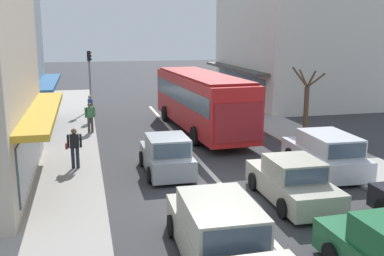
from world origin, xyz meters
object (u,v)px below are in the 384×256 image
sedan_queue_far_back (292,182)px  street_tree_right (306,107)px  wagon_adjacent_lane_lead (217,231)px  hatchback_queue_gap_filler (167,156)px  traffic_light_downstreet (90,71)px  parked_wagon_kerb_second (326,153)px  pedestrian_far_walker (90,116)px  city_bus (201,98)px  pedestrian_with_handbag_near (74,146)px  pedestrian_browsing_midblock (90,107)px

sedan_queue_far_back → street_tree_right: bearing=59.8°
wagon_adjacent_lane_lead → street_tree_right: size_ratio=1.19×
hatchback_queue_gap_filler → traffic_light_downstreet: size_ratio=0.88×
parked_wagon_kerb_second → pedestrian_far_walker: pedestrian_far_walker is taller
traffic_light_downstreet → pedestrian_far_walker: 7.50m
street_tree_right → pedestrian_far_walker: 11.29m
city_bus → traffic_light_downstreet: size_ratio=2.61×
traffic_light_downstreet → pedestrian_with_handbag_near: bearing=-93.8°
parked_wagon_kerb_second → street_tree_right: (1.48, 4.60, 1.06)m
wagon_adjacent_lane_lead → pedestrian_browsing_midblock: pedestrian_browsing_midblock is taller
sedan_queue_far_back → pedestrian_browsing_midblock: size_ratio=2.59×
hatchback_queue_gap_filler → street_tree_right: street_tree_right is taller
pedestrian_browsing_midblock → wagon_adjacent_lane_lead: bearing=-81.3°
city_bus → parked_wagon_kerb_second: bearing=-69.9°
wagon_adjacent_lane_lead → traffic_light_downstreet: 22.06m
city_bus → street_tree_right: bearing=-38.8°
pedestrian_far_walker → traffic_light_downstreet: bearing=88.6°
city_bus → pedestrian_far_walker: (-6.00, 0.50, -0.81)m
sedan_queue_far_back → traffic_light_downstreet: size_ratio=1.00×
pedestrian_with_handbag_near → pedestrian_far_walker: 6.47m
city_bus → pedestrian_with_handbag_near: city_bus is taller
traffic_light_downstreet → hatchback_queue_gap_filler: bearing=-80.0°
city_bus → hatchback_queue_gap_filler: 7.75m
parked_wagon_kerb_second → sedan_queue_far_back: bearing=-135.7°
street_tree_right → pedestrian_browsing_midblock: 12.59m
city_bus → pedestrian_far_walker: 6.08m
street_tree_right → hatchback_queue_gap_filler: bearing=-156.4°
hatchback_queue_gap_filler → parked_wagon_kerb_second: (6.22, -1.24, 0.04)m
street_tree_right → parked_wagon_kerb_second: bearing=-107.9°
city_bus → parked_wagon_kerb_second: 8.80m
sedan_queue_far_back → traffic_light_downstreet: bearing=108.0°
pedestrian_browsing_midblock → parked_wagon_kerb_second: bearing=-52.5°
sedan_queue_far_back → pedestrian_far_walker: pedestrian_far_walker is taller
city_bus → hatchback_queue_gap_filler: (-3.21, -6.96, -1.17)m
pedestrian_with_handbag_near → pedestrian_browsing_midblock: bearing=85.1°
pedestrian_browsing_midblock → pedestrian_far_walker: size_ratio=1.00×
hatchback_queue_gap_filler → wagon_adjacent_lane_lead: size_ratio=0.82×
city_bus → street_tree_right: (4.49, -3.60, -0.07)m
traffic_light_downstreet → pedestrian_with_handbag_near: 13.85m
parked_wagon_kerb_second → traffic_light_downstreet: bearing=118.9°
parked_wagon_kerb_second → pedestrian_browsing_midblock: (-8.93, 11.62, 0.32)m
pedestrian_browsing_midblock → traffic_light_downstreet: bearing=88.6°
parked_wagon_kerb_second → traffic_light_downstreet: 18.37m
parked_wagon_kerb_second → city_bus: bearing=110.1°
sedan_queue_far_back → pedestrian_far_walker: bearing=118.8°
pedestrian_far_walker → pedestrian_browsing_midblock: bearing=88.5°
parked_wagon_kerb_second → pedestrian_with_handbag_near: bearing=166.9°
city_bus → street_tree_right: size_ratio=2.88×
sedan_queue_far_back → pedestrian_with_handbag_near: bearing=144.7°
hatchback_queue_gap_filler → wagon_adjacent_lane_lead: bearing=-90.3°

